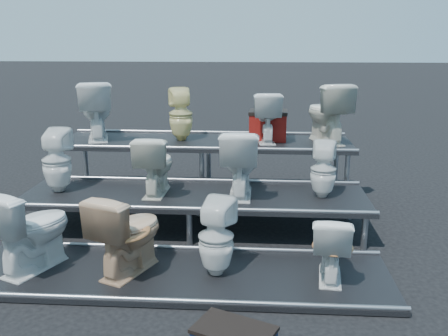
# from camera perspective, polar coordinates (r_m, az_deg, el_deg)

# --- Properties ---
(ground) EXTENTS (80.00, 80.00, 0.00)m
(ground) POSITION_cam_1_polar(r_m,az_deg,el_deg) (6.29, -3.34, -6.96)
(ground) COLOR black
(ground) RESTS_ON ground
(tier_front) EXTENTS (4.20, 1.20, 0.06)m
(tier_front) POSITION_cam_1_polar(r_m,az_deg,el_deg) (5.11, -5.22, -12.07)
(tier_front) COLOR black
(tier_front) RESTS_ON ground
(tier_mid) EXTENTS (4.20, 1.20, 0.46)m
(tier_mid) POSITION_cam_1_polar(r_m,az_deg,el_deg) (6.21, -3.38, -4.99)
(tier_mid) COLOR black
(tier_mid) RESTS_ON ground
(tier_back) EXTENTS (4.20, 1.20, 0.86)m
(tier_back) POSITION_cam_1_polar(r_m,az_deg,el_deg) (7.38, -2.13, -0.10)
(tier_back) COLOR black
(tier_back) RESTS_ON ground
(toilet_0) EXTENTS (0.77, 0.96, 0.85)m
(toilet_0) POSITION_cam_1_polar(r_m,az_deg,el_deg) (5.35, -21.12, -6.46)
(toilet_0) COLOR white
(toilet_0) RESTS_ON tier_front
(toilet_1) EXTENTS (0.75, 0.93, 0.83)m
(toilet_1) POSITION_cam_1_polar(r_m,az_deg,el_deg) (5.02, -10.92, -7.21)
(toilet_1) COLOR tan
(toilet_1) RESTS_ON tier_front
(toilet_2) EXTENTS (0.43, 0.44, 0.77)m
(toilet_2) POSITION_cam_1_polar(r_m,az_deg,el_deg) (4.89, -0.90, -7.92)
(toilet_2) COLOR white
(toilet_2) RESTS_ON tier_front
(toilet_3) EXTENTS (0.44, 0.68, 0.66)m
(toilet_3) POSITION_cam_1_polar(r_m,az_deg,el_deg) (4.95, 12.12, -8.71)
(toilet_3) COLOR white
(toilet_3) RESTS_ON tier_front
(toilet_4) EXTENTS (0.35, 0.36, 0.79)m
(toilet_4) POSITION_cam_1_polar(r_m,az_deg,el_deg) (6.47, -18.58, 0.81)
(toilet_4) COLOR white
(toilet_4) RESTS_ON tier_mid
(toilet_5) EXTENTS (0.43, 0.73, 0.73)m
(toilet_5) POSITION_cam_1_polar(r_m,az_deg,el_deg) (6.11, -7.87, 0.39)
(toilet_5) COLOR silver
(toilet_5) RESTS_ON tier_mid
(toilet_6) EXTENTS (0.46, 0.80, 0.82)m
(toilet_6) POSITION_cam_1_polar(r_m,az_deg,el_deg) (5.98, 1.82, 0.63)
(toilet_6) COLOR white
(toilet_6) RESTS_ON tier_mid
(toilet_7) EXTENTS (0.35, 0.35, 0.68)m
(toilet_7) POSITION_cam_1_polar(r_m,az_deg,el_deg) (6.04, 11.29, -0.17)
(toilet_7) COLOR white
(toilet_7) RESTS_ON tier_mid
(toilet_8) EXTENTS (0.70, 0.94, 0.85)m
(toilet_8) POSITION_cam_1_polar(r_m,az_deg,el_deg) (7.55, -14.44, 6.41)
(toilet_8) COLOR white
(toilet_8) RESTS_ON tier_back
(toilet_9) EXTENTS (0.43, 0.43, 0.76)m
(toilet_9) POSITION_cam_1_polar(r_m,az_deg,el_deg) (7.26, -4.95, 6.13)
(toilet_9) COLOR #EEE298
(toilet_9) RESTS_ON tier_back
(toilet_10) EXTENTS (0.47, 0.74, 0.72)m
(toilet_10) POSITION_cam_1_polar(r_m,az_deg,el_deg) (7.18, 4.79, 5.86)
(toilet_10) COLOR white
(toilet_10) RESTS_ON tier_back
(toilet_11) EXTENTS (0.71, 0.94, 0.85)m
(toilet_11) POSITION_cam_1_polar(r_m,az_deg,el_deg) (7.23, 11.69, 6.21)
(toilet_11) COLOR silver
(toilet_11) RESTS_ON tier_back
(red_crate) EXTENTS (0.55, 0.45, 0.38)m
(red_crate) POSITION_cam_1_polar(r_m,az_deg,el_deg) (7.33, 5.06, 4.71)
(red_crate) COLOR maroon
(red_crate) RESTS_ON tier_back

